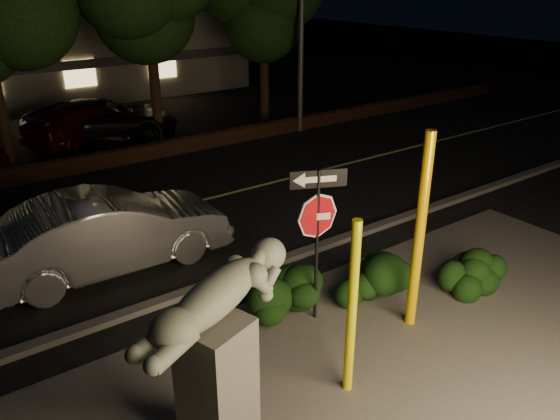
# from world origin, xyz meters

# --- Properties ---
(ground) EXTENTS (90.00, 90.00, 0.00)m
(ground) POSITION_xyz_m (0.00, 10.00, 0.00)
(ground) COLOR black
(ground) RESTS_ON ground
(patio) EXTENTS (14.00, 6.00, 0.02)m
(patio) POSITION_xyz_m (0.00, -1.00, 0.01)
(patio) COLOR #4C4944
(patio) RESTS_ON ground
(road) EXTENTS (80.00, 8.00, 0.01)m
(road) POSITION_xyz_m (0.00, 7.00, 0.01)
(road) COLOR black
(road) RESTS_ON ground
(lane_marking) EXTENTS (80.00, 0.12, 0.00)m
(lane_marking) POSITION_xyz_m (0.00, 7.00, 0.02)
(lane_marking) COLOR #C9C850
(lane_marking) RESTS_ON road
(curb) EXTENTS (80.00, 0.25, 0.12)m
(curb) POSITION_xyz_m (0.00, 2.90, 0.06)
(curb) COLOR #4C4944
(curb) RESTS_ON ground
(brick_wall) EXTENTS (40.00, 0.35, 0.50)m
(brick_wall) POSITION_xyz_m (0.00, 11.30, 0.25)
(brick_wall) COLOR #4B2618
(brick_wall) RESTS_ON ground
(parking_lot) EXTENTS (40.00, 12.00, 0.01)m
(parking_lot) POSITION_xyz_m (0.00, 17.00, 0.01)
(parking_lot) COLOR black
(parking_lot) RESTS_ON ground
(building) EXTENTS (22.00, 10.20, 4.00)m
(building) POSITION_xyz_m (0.00, 24.99, 2.00)
(building) COLOR #6D6457
(building) RESTS_ON ground
(yellow_pole_left) EXTENTS (0.14, 0.14, 2.80)m
(yellow_pole_left) POSITION_xyz_m (-0.63, -0.84, 1.40)
(yellow_pole_left) COLOR yellow
(yellow_pole_left) RESTS_ON ground
(yellow_pole_right) EXTENTS (0.18, 0.18, 3.54)m
(yellow_pole_right) POSITION_xyz_m (1.41, -0.23, 1.77)
(yellow_pole_right) COLOR #FFC500
(yellow_pole_right) RESTS_ON ground
(signpost) EXTENTS (0.88, 0.42, 2.83)m
(signpost) POSITION_xyz_m (0.13, 0.89, 2.01)
(signpost) COLOR black
(signpost) RESTS_ON ground
(sculpture) EXTENTS (2.44, 1.32, 2.63)m
(sculpture) POSITION_xyz_m (-2.68, -0.64, 1.62)
(sculpture) COLOR #4C4944
(sculpture) RESTS_ON ground
(hedge_center) EXTENTS (2.15, 1.24, 1.06)m
(hedge_center) POSITION_xyz_m (-0.12, 1.21, 0.53)
(hedge_center) COLOR black
(hedge_center) RESTS_ON ground
(hedge_right) EXTENTS (1.90, 1.51, 1.10)m
(hedge_right) POSITION_xyz_m (1.16, 0.65, 0.55)
(hedge_right) COLOR black
(hedge_right) RESTS_ON ground
(hedge_far_right) EXTENTS (1.42, 1.03, 0.90)m
(hedge_far_right) POSITION_xyz_m (3.20, -0.09, 0.45)
(hedge_far_right) COLOR black
(hedge_far_right) RESTS_ON ground
(silver_sedan) EXTENTS (5.02, 1.84, 1.64)m
(silver_sedan) POSITION_xyz_m (-2.18, 4.84, 0.82)
(silver_sedan) COLOR #A8A8AC
(silver_sedan) RESTS_ON ground
(parked_car_darkred) EXTENTS (5.27, 3.94, 1.42)m
(parked_car_darkred) POSITION_xyz_m (0.45, 14.63, 0.71)
(parked_car_darkred) COLOR #3F090D
(parked_car_darkred) RESTS_ON ground
(parked_car_dark) EXTENTS (5.97, 4.05, 1.52)m
(parked_car_dark) POSITION_xyz_m (0.96, 14.36, 0.76)
(parked_car_dark) COLOR black
(parked_car_dark) RESTS_ON ground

